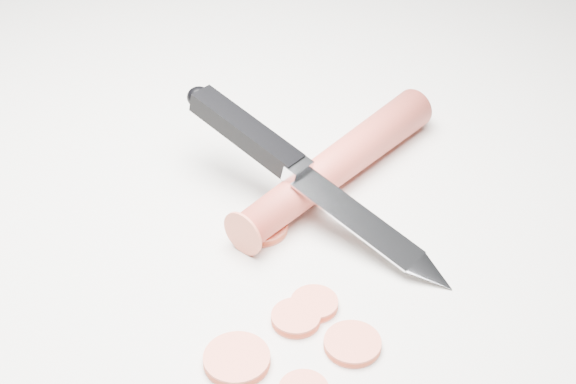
% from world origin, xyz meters
% --- Properties ---
extents(ground, '(2.40, 2.40, 0.00)m').
position_xyz_m(ground, '(0.00, 0.00, 0.00)').
color(ground, beige).
rests_on(ground, ground).
extents(carrot, '(0.09, 0.22, 0.03)m').
position_xyz_m(carrot, '(-0.01, 0.10, 0.02)').
color(carrot, '#BD392D').
rests_on(carrot, ground).
extents(carrot_slice_0, '(0.03, 0.03, 0.01)m').
position_xyz_m(carrot_slice_0, '(0.02, -0.04, 0.00)').
color(carrot_slice_0, '#DA5B40').
rests_on(carrot_slice_0, ground).
extents(carrot_slice_1, '(0.03, 0.03, 0.01)m').
position_xyz_m(carrot_slice_1, '(0.02, -0.05, 0.00)').
color(carrot_slice_1, '#DA5B40').
rests_on(carrot_slice_1, ground).
extents(carrot_slice_2, '(0.04, 0.04, 0.01)m').
position_xyz_m(carrot_slice_2, '(-0.04, 0.02, 0.00)').
color(carrot_slice_2, '#DA5B40').
rests_on(carrot_slice_2, ground).
extents(carrot_slice_3, '(0.04, 0.04, 0.01)m').
position_xyz_m(carrot_slice_3, '(-0.00, -0.10, 0.00)').
color(carrot_slice_3, '#DA5B40').
rests_on(carrot_slice_3, ground).
extents(carrot_slice_5, '(0.04, 0.04, 0.01)m').
position_xyz_m(carrot_slice_5, '(0.06, -0.06, 0.00)').
color(carrot_slice_5, '#DA5B40').
rests_on(carrot_slice_5, ground).
extents(kitchen_knife, '(0.24, 0.09, 0.07)m').
position_xyz_m(kitchen_knife, '(-0.01, 0.05, 0.03)').
color(kitchen_knife, silver).
rests_on(kitchen_knife, ground).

